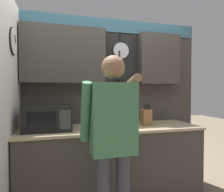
% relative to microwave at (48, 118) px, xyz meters
% --- Properties ---
extents(base_cabinet_counter, '(2.15, 0.68, 0.92)m').
position_rel_microwave_xyz_m(base_cabinet_counter, '(0.74, 0.02, -0.60)').
color(base_cabinet_counter, '#38332D').
rests_on(base_cabinet_counter, ground_plane).
extents(back_wall_unit, '(2.72, 0.20, 2.33)m').
position_rel_microwave_xyz_m(back_wall_unit, '(0.72, 0.32, 0.40)').
color(back_wall_unit, '#38332D').
rests_on(back_wall_unit, ground_plane).
extents(side_wall, '(0.07, 1.60, 2.33)m').
position_rel_microwave_xyz_m(side_wall, '(-0.36, -0.35, 0.12)').
color(side_wall, silver).
rests_on(side_wall, ground_plane).
extents(microwave, '(0.51, 0.37, 0.27)m').
position_rel_microwave_xyz_m(microwave, '(0.00, 0.00, 0.00)').
color(microwave, black).
rests_on(microwave, base_cabinet_counter).
extents(knife_block, '(0.12, 0.16, 0.28)m').
position_rel_microwave_xyz_m(knife_block, '(1.18, 0.00, -0.03)').
color(knife_block, brown).
rests_on(knife_block, base_cabinet_counter).
extents(utensil_crock, '(0.13, 0.13, 0.36)m').
position_rel_microwave_xyz_m(utensil_crock, '(0.48, 0.00, -0.05)').
color(utensil_crock, white).
rests_on(utensil_crock, base_cabinet_counter).
extents(person, '(0.54, 0.64, 1.66)m').
position_rel_microwave_xyz_m(person, '(0.56, -0.65, -0.07)').
color(person, '#383842').
rests_on(person, ground_plane).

